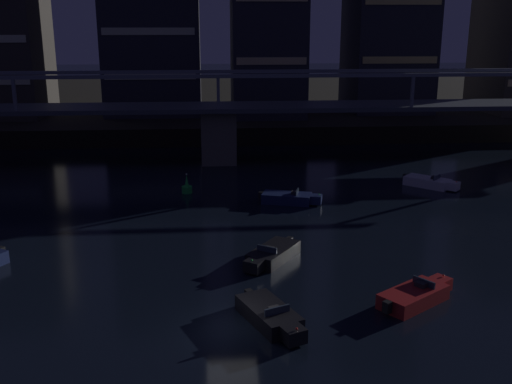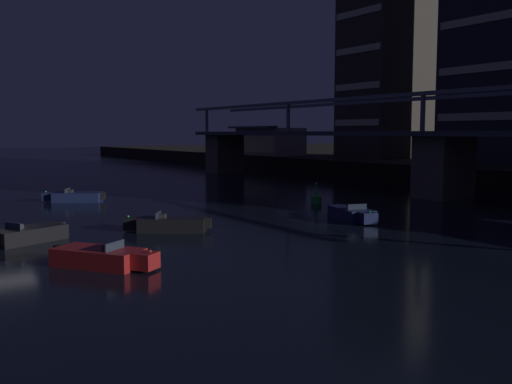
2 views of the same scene
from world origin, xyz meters
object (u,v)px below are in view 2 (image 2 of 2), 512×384
object	(u,v)px
speedboat_mid_right	(75,197)
speedboat_mid_center	(169,224)
river_bridge	(444,149)
speedboat_near_right	(353,214)
channel_buoy	(316,198)
speedboat_far_left	(24,235)
tower_west_low	(388,70)
waterfront_pavilion	(269,141)
speedboat_near_left	(102,257)
tower_west_tall	(506,46)

from	to	relation	value
speedboat_mid_right	speedboat_mid_center	bearing A→B (deg)	1.52
river_bridge	speedboat_near_right	world-z (taller)	river_bridge
speedboat_near_right	channel_buoy	size ratio (longest dim) A/B	2.93
speedboat_near_right	speedboat_mid_center	bearing A→B (deg)	-102.33
speedboat_far_left	river_bridge	bearing A→B (deg)	93.03
tower_west_low	speedboat_mid_center	bearing A→B (deg)	-58.28
tower_west_low	speedboat_mid_center	world-z (taller)	tower_west_low
waterfront_pavilion	speedboat_near_left	xyz separation A→B (m)	(54.70, -46.29, -4.02)
speedboat_near_right	speedboat_far_left	bearing A→B (deg)	-99.97
speedboat_near_right	speedboat_mid_center	xyz separation A→B (m)	(-2.68, -12.24, 0.00)
river_bridge	tower_west_tall	bearing A→B (deg)	111.78
channel_buoy	tower_west_tall	bearing A→B (deg)	99.28
speedboat_mid_center	river_bridge	bearing A→B (deg)	95.69
river_bridge	channel_buoy	distance (m)	13.09
tower_west_tall	waterfront_pavilion	bearing A→B (deg)	-166.05
waterfront_pavilion	speedboat_mid_center	distance (m)	62.41
waterfront_pavilion	tower_west_tall	bearing A→B (deg)	13.95
speedboat_far_left	tower_west_low	bearing A→B (deg)	117.30
speedboat_near_right	tower_west_tall	bearing A→B (deg)	110.64
speedboat_mid_right	speedboat_near_left	bearing A→B (deg)	-13.23
channel_buoy	tower_west_low	bearing A→B (deg)	126.52
speedboat_near_left	channel_buoy	world-z (taller)	channel_buoy
speedboat_near_left	speedboat_mid_right	size ratio (longest dim) A/B	0.98
speedboat_near_right	speedboat_far_left	xyz separation A→B (m)	(-3.56, -20.25, 0.00)
tower_west_tall	speedboat_far_left	distance (m)	60.07
speedboat_far_left	channel_buoy	world-z (taller)	channel_buoy
speedboat_near_right	channel_buoy	world-z (taller)	channel_buoy
waterfront_pavilion	speedboat_mid_right	distance (m)	50.40
tower_west_low	channel_buoy	world-z (taller)	tower_west_low
speedboat_near_left	channel_buoy	distance (m)	25.63
speedboat_mid_center	speedboat_mid_right	world-z (taller)	same
river_bridge	speedboat_far_left	world-z (taller)	river_bridge
channel_buoy	speedboat_near_right	bearing A→B (deg)	-23.54
speedboat_near_left	speedboat_near_right	bearing A→B (deg)	102.91
river_bridge	tower_west_low	distance (m)	36.36
tower_west_low	speedboat_near_right	xyz separation A→B (m)	(33.07, -36.94, -14.67)
speedboat_near_left	speedboat_mid_right	distance (m)	25.57
river_bridge	channel_buoy	world-z (taller)	river_bridge
tower_west_low	waterfront_pavilion	size ratio (longest dim) A/B	2.10
tower_west_tall	speedboat_mid_right	distance (m)	52.40
tower_west_tall	channel_buoy	xyz separation A→B (m)	(5.41, -33.12, -15.67)
river_bridge	tower_west_tall	world-z (taller)	tower_west_tall
river_bridge	waterfront_pavilion	xyz separation A→B (m)	(-44.98, 11.91, 0.01)
tower_west_low	speedboat_far_left	distance (m)	66.00
river_bridge	tower_west_tall	xyz separation A→B (m)	(-8.39, 21.00, 11.72)
speedboat_near_left	channel_buoy	bearing A→B (deg)	119.72
channel_buoy	speedboat_far_left	bearing A→B (deg)	-78.46
tower_west_low	waterfront_pavilion	bearing A→B (deg)	-152.04
speedboat_near_left	speedboat_mid_center	distance (m)	9.39
river_bridge	speedboat_mid_right	xyz separation A→B (m)	(-15.17, -28.52, -4.01)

